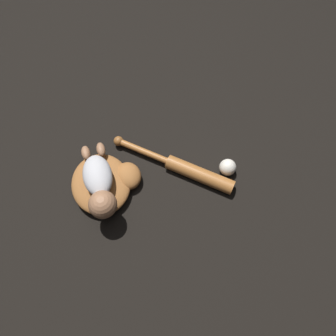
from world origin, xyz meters
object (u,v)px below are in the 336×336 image
Objects in this scene: baby_figure at (99,185)px; baseball_bat at (187,169)px; baseball at (228,167)px; baseball_glove at (106,182)px.

baseball_bat is at bearing 94.13° from baby_figure.
baseball is at bearing 77.67° from baseball_bat.
baseball is at bearing 83.51° from baseball_glove.
baseball_glove reaches higher than baseball_bat.
baseball is (0.06, 0.53, -0.00)m from baseball_glove.
baseball is (0.01, 0.55, -0.08)m from baby_figure.
baseball_glove is 0.10m from baby_figure.
baseball_bat is 0.18m from baseball.
baby_figure is (0.05, -0.02, 0.08)m from baseball_glove.
baseball is (0.04, 0.18, 0.01)m from baseball_bat.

